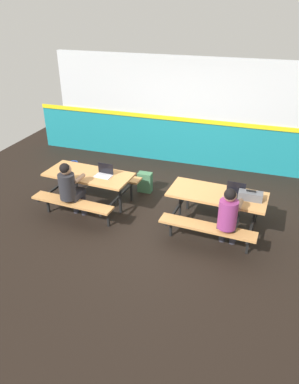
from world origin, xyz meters
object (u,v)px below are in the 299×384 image
(student_further, at_px, (228,214))
(laptop_dark, at_px, (235,193))
(tote_bag_bright, at_px, (74,171))
(backpack_dark, at_px, (145,182))
(picnic_table_right, at_px, (217,202))
(laptop_silver, at_px, (104,173))
(picnic_table_left, at_px, (89,181))
(student_nearer, at_px, (70,187))
(toolbox_grey, at_px, (250,196))

(student_further, xyz_separation_m, laptop_dark, (0.02, 0.59, 0.08))
(tote_bag_bright, bearing_deg, backpack_dark, -1.32)
(student_further, height_order, tote_bag_bright, student_further)
(picnic_table_right, xyz_separation_m, laptop_silver, (-2.18, 0.03, 0.21))
(picnic_table_left, height_order, tote_bag_bright, picnic_table_left)
(picnic_table_left, xyz_separation_m, student_further, (2.77, -0.58, 0.13))
(student_nearer, relative_size, backpack_dark, 2.74)
(student_nearer, bearing_deg, picnic_table_left, 79.87)
(student_nearer, distance_m, laptop_silver, 0.72)
(student_further, relative_size, backpack_dark, 2.74)
(picnic_table_right, xyz_separation_m, student_nearer, (-2.60, -0.54, 0.13))
(student_nearer, xyz_separation_m, student_further, (2.87, -0.03, 0.00))
(picnic_table_right, bearing_deg, student_nearer, -168.24)
(laptop_dark, relative_size, toolbox_grey, 0.83)
(student_further, bearing_deg, student_nearer, 179.35)
(tote_bag_bright, bearing_deg, laptop_dark, -15.02)
(toolbox_grey, bearing_deg, laptop_silver, 178.72)
(laptop_dark, bearing_deg, picnic_table_right, -176.23)
(picnic_table_right, bearing_deg, student_further, -65.02)
(laptop_silver, distance_m, backpack_dark, 1.22)
(toolbox_grey, height_order, backpack_dark, toolbox_grey)
(laptop_dark, bearing_deg, backpack_dark, 154.03)
(picnic_table_left, distance_m, backpack_dark, 1.32)
(student_further, height_order, toolbox_grey, student_further)
(picnic_table_right, height_order, laptop_dark, laptop_dark)
(student_further, relative_size, tote_bag_bright, 2.81)
(laptop_silver, bearing_deg, student_nearer, -127.01)
(picnic_table_right, distance_m, laptop_dark, 0.36)
(picnic_table_right, bearing_deg, laptop_silver, 179.31)
(picnic_table_left, height_order, toolbox_grey, toolbox_grey)
(student_further, distance_m, backpack_dark, 2.54)
(laptop_dark, relative_size, tote_bag_bright, 0.77)
(picnic_table_right, bearing_deg, picnic_table_left, 179.78)
(student_nearer, bearing_deg, toolbox_grey, 9.13)
(laptop_silver, bearing_deg, toolbox_grey, -1.28)
(picnic_table_right, relative_size, toolbox_grey, 4.34)
(toolbox_grey, distance_m, backpack_dark, 2.53)
(picnic_table_right, height_order, backpack_dark, picnic_table_right)
(laptop_silver, relative_size, laptop_dark, 1.00)
(student_further, height_order, laptop_dark, student_further)
(picnic_table_left, height_order, student_nearer, student_nearer)
(picnic_table_left, relative_size, laptop_dark, 5.21)
(picnic_table_left, bearing_deg, toolbox_grey, -0.83)
(laptop_dark, xyz_separation_m, toolbox_grey, (0.26, -0.05, 0.02))
(picnic_table_right, bearing_deg, toolbox_grey, -3.59)
(laptop_dark, bearing_deg, tote_bag_bright, 164.98)
(backpack_dark, bearing_deg, student_further, -38.58)
(laptop_silver, xyz_separation_m, laptop_dark, (2.47, -0.01, 0.00))
(laptop_silver, distance_m, toolbox_grey, 2.73)
(picnic_table_left, distance_m, laptop_dark, 2.81)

